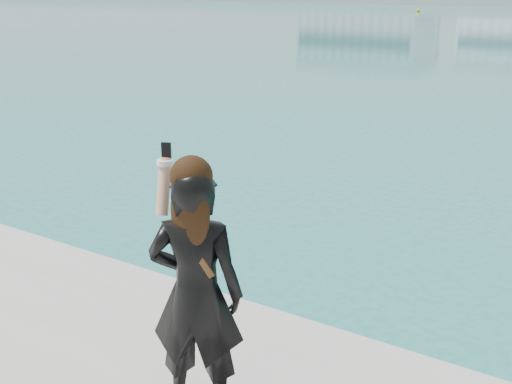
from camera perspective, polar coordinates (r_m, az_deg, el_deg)
buoy_far at (r=91.52m, az=14.19°, el=15.26°), size 0.50×0.50×0.50m
woman at (r=4.14m, az=-5.40°, el=-8.36°), size 0.73×0.61×1.80m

